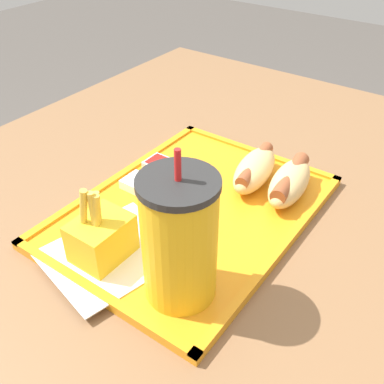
{
  "coord_description": "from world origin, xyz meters",
  "views": [
    {
      "loc": [
        0.43,
        0.31,
        1.18
      ],
      "look_at": [
        0.01,
        0.01,
        0.8
      ],
      "focal_mm": 42.0,
      "sensor_mm": 36.0,
      "label": 1
    }
  ],
  "objects_px": {
    "sauce_cup_ketchup": "(159,164)",
    "soda_cup": "(179,239)",
    "hot_dog_far": "(290,182)",
    "sauce_cup_mayo": "(137,182)",
    "fries_carton": "(101,237)",
    "hot_dog_near": "(255,169)"
  },
  "relations": [
    {
      "from": "hot_dog_far",
      "to": "hot_dog_near",
      "type": "height_order",
      "value": "same"
    },
    {
      "from": "sauce_cup_mayo",
      "to": "hot_dog_near",
      "type": "bearing_deg",
      "value": 129.89
    },
    {
      "from": "fries_carton",
      "to": "soda_cup",
      "type": "bearing_deg",
      "value": 96.2
    },
    {
      "from": "hot_dog_near",
      "to": "sauce_cup_mayo",
      "type": "xyz_separation_m",
      "value": [
        0.12,
        -0.14,
        -0.02
      ]
    },
    {
      "from": "hot_dog_far",
      "to": "sauce_cup_mayo",
      "type": "bearing_deg",
      "value": -59.61
    },
    {
      "from": "hot_dog_far",
      "to": "fries_carton",
      "type": "distance_m",
      "value": 0.29
    },
    {
      "from": "hot_dog_near",
      "to": "fries_carton",
      "type": "bearing_deg",
      "value": -16.0
    },
    {
      "from": "hot_dog_near",
      "to": "sauce_cup_ketchup",
      "type": "bearing_deg",
      "value": -68.73
    },
    {
      "from": "hot_dog_far",
      "to": "fries_carton",
      "type": "xyz_separation_m",
      "value": [
        0.26,
        -0.13,
        0.01
      ]
    },
    {
      "from": "sauce_cup_mayo",
      "to": "sauce_cup_ketchup",
      "type": "bearing_deg",
      "value": -174.02
    },
    {
      "from": "soda_cup",
      "to": "sauce_cup_mayo",
      "type": "bearing_deg",
      "value": -125.49
    },
    {
      "from": "hot_dog_far",
      "to": "fries_carton",
      "type": "relative_size",
      "value": 1.25
    },
    {
      "from": "sauce_cup_ketchup",
      "to": "soda_cup",
      "type": "bearing_deg",
      "value": 44.66
    },
    {
      "from": "soda_cup",
      "to": "sauce_cup_ketchup",
      "type": "distance_m",
      "value": 0.28
    },
    {
      "from": "hot_dog_near",
      "to": "fries_carton",
      "type": "relative_size",
      "value": 1.26
    },
    {
      "from": "hot_dog_far",
      "to": "sauce_cup_ketchup",
      "type": "height_order",
      "value": "hot_dog_far"
    },
    {
      "from": "soda_cup",
      "to": "sauce_cup_mayo",
      "type": "xyz_separation_m",
      "value": [
        -0.13,
        -0.18,
        -0.07
      ]
    },
    {
      "from": "soda_cup",
      "to": "hot_dog_far",
      "type": "bearing_deg",
      "value": 175.4
    },
    {
      "from": "hot_dog_far",
      "to": "sauce_cup_ketchup",
      "type": "distance_m",
      "value": 0.22
    },
    {
      "from": "hot_dog_far",
      "to": "sauce_cup_ketchup",
      "type": "xyz_separation_m",
      "value": [
        0.06,
        -0.21,
        -0.02
      ]
    },
    {
      "from": "fries_carton",
      "to": "sauce_cup_ketchup",
      "type": "relative_size",
      "value": 2.66
    },
    {
      "from": "hot_dog_far",
      "to": "sauce_cup_mayo",
      "type": "distance_m",
      "value": 0.23
    }
  ]
}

